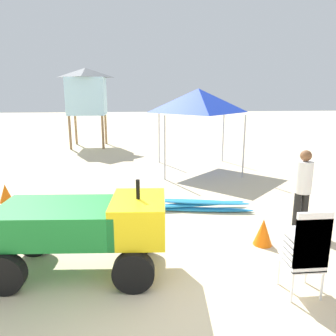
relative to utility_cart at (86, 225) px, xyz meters
The scene contains 9 objects.
ground 1.59m from the utility_cart, 30.23° to the right, with size 80.00×80.00×0.00m, color beige.
utility_cart is the anchor object (origin of this frame).
stacked_plastic_chairs 3.19m from the utility_cart, 17.08° to the right, with size 0.48×0.48×1.29m.
surfboard_pile 3.42m from the utility_cart, 48.58° to the left, with size 2.60×0.82×0.24m.
lifeguard_near_center 4.23m from the utility_cart, 15.88° to the left, with size 0.32×0.32×1.67m.
popup_canopy 7.42m from the utility_cart, 65.90° to the left, with size 2.62×2.62×2.86m.
lifeguard_tower 12.29m from the utility_cart, 97.70° to the left, with size 1.98×1.98×3.87m.
traffic_cone_near 3.20m from the utility_cart, 11.42° to the left, with size 0.35×0.35×0.50m, color orange.
traffic_cone_far 4.42m from the utility_cart, 125.97° to the left, with size 0.33×0.33×0.47m, color orange.
Camera 1 is at (-0.38, -4.03, 2.79)m, focal length 34.68 mm.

